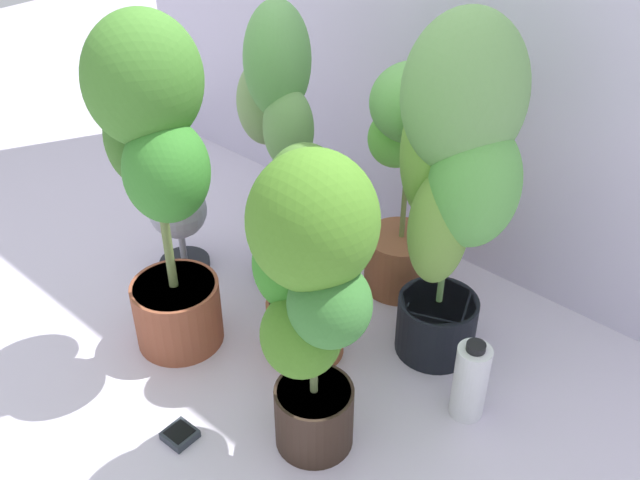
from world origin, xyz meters
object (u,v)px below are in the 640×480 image
at_px(hygrometer_box, 180,435).
at_px(floor_fan, 179,215).
at_px(potted_plant_back_right, 454,170).
at_px(nutrient_bottle, 470,381).
at_px(potted_plant_center, 306,249).
at_px(potted_plant_back_center, 404,172).
at_px(potted_plant_front_right, 311,283).
at_px(potted_plant_front_left, 157,167).
at_px(potted_plant_back_left, 278,132).

bearing_deg(hygrometer_box, floor_fan, 47.80).
relative_size(potted_plant_back_right, nutrient_bottle, 4.13).
bearing_deg(potted_plant_back_right, hygrometer_box, -112.28).
bearing_deg(potted_plant_back_right, potted_plant_center, -137.07).
bearing_deg(potted_plant_center, potted_plant_back_center, 89.87).
xyz_separation_m(potted_plant_back_right, hygrometer_box, (-0.31, -0.75, -0.63)).
xyz_separation_m(potted_plant_front_right, nutrient_bottle, (0.25, 0.37, -0.42)).
bearing_deg(potted_plant_front_left, potted_plant_back_center, 64.21).
xyz_separation_m(potted_plant_center, potted_plant_back_right, (0.29, 0.27, 0.25)).
bearing_deg(potted_plant_back_right, nutrient_bottle, -34.52).
relative_size(potted_plant_front_left, potted_plant_front_right, 1.20).
bearing_deg(potted_plant_back_center, floor_fan, -145.38).
relative_size(potted_plant_back_center, floor_fan, 2.37).
xyz_separation_m(potted_plant_back_center, floor_fan, (-0.63, -0.43, -0.23)).
bearing_deg(floor_fan, hygrometer_box, -42.56).
xyz_separation_m(potted_plant_back_left, hygrometer_box, (0.33, -0.73, -0.53)).
distance_m(potted_plant_back_right, nutrient_bottle, 0.58).
bearing_deg(potted_plant_center, potted_plant_front_left, -145.16).
height_order(potted_plant_back_center, potted_plant_front_right, potted_plant_front_right).
xyz_separation_m(potted_plant_back_center, potted_plant_back_right, (0.29, -0.19, 0.19)).
relative_size(potted_plant_back_center, potted_plant_front_right, 0.92).
bearing_deg(potted_plant_back_center, potted_plant_front_left, -115.79).
bearing_deg(hygrometer_box, potted_plant_back_center, -3.55).
distance_m(potted_plant_center, potted_plant_back_left, 0.46).
relative_size(potted_plant_back_center, potted_plant_back_left, 0.84).
bearing_deg(potted_plant_center, potted_plant_front_right, -44.55).
bearing_deg(potted_plant_back_right, potted_plant_front_left, -141.16).
xyz_separation_m(potted_plant_center, floor_fan, (-0.63, 0.02, -0.17)).
distance_m(potted_plant_front_left, potted_plant_front_right, 0.59).
distance_m(potted_plant_front_right, floor_fan, 0.97).
relative_size(potted_plant_center, floor_fan, 2.09).
height_order(hygrometer_box, floor_fan, floor_fan).
bearing_deg(potted_plant_front_right, potted_plant_back_left, 140.49).
bearing_deg(potted_plant_front_right, potted_plant_back_right, 85.88).
xyz_separation_m(potted_plant_center, potted_plant_front_right, (0.25, -0.25, 0.16)).
xyz_separation_m(potted_plant_back_left, floor_fan, (-0.28, -0.22, -0.33)).
bearing_deg(potted_plant_front_left, potted_plant_front_right, -1.67).
bearing_deg(potted_plant_back_right, floor_fan, -165.00).
bearing_deg(hygrometer_box, potted_plant_back_right, -24.53).
xyz_separation_m(potted_plant_front_left, potted_plant_center, (0.33, 0.23, -0.24)).
bearing_deg(potted_plant_front_right, hygrometer_box, -138.78).
height_order(floor_fan, nutrient_bottle, floor_fan).
xyz_separation_m(potted_plant_front_left, potted_plant_back_center, (0.33, 0.69, -0.18)).
bearing_deg(hygrometer_box, potted_plant_back_left, 21.87).
bearing_deg(potted_plant_back_left, nutrient_bottle, -8.50).
xyz_separation_m(potted_plant_front_right, potted_plant_back_left, (-0.60, 0.49, 0.00)).
height_order(potted_plant_back_left, floor_fan, potted_plant_back_left).
bearing_deg(potted_plant_center, hygrometer_box, -92.39).
bearing_deg(floor_fan, potted_plant_back_center, 32.00).
bearing_deg(potted_plant_back_center, potted_plant_front_right, -70.44).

